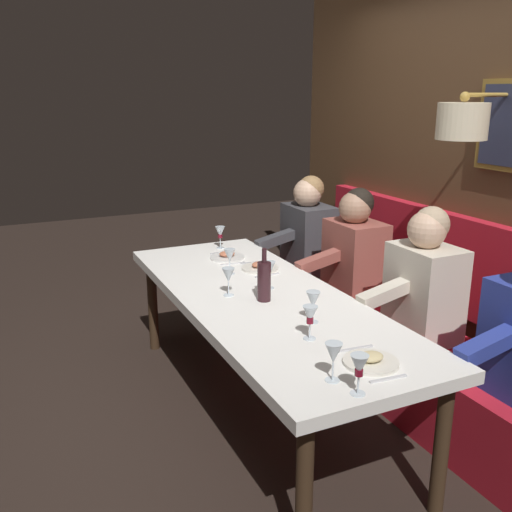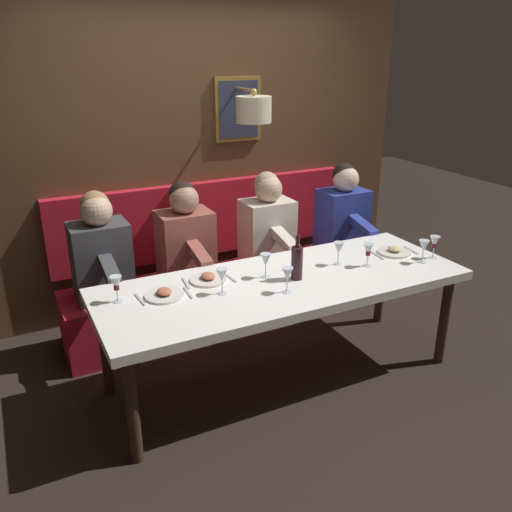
% 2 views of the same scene
% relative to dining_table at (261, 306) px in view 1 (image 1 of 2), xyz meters
% --- Properties ---
extents(ground_plane, '(12.00, 12.00, 0.00)m').
position_rel_dining_table_xyz_m(ground_plane, '(0.00, 0.00, -0.68)').
color(ground_plane, black).
extents(dining_table, '(0.90, 2.44, 0.74)m').
position_rel_dining_table_xyz_m(dining_table, '(0.00, 0.00, 0.00)').
color(dining_table, white).
rests_on(dining_table, ground_plane).
extents(banquette_bench, '(0.52, 2.64, 0.45)m').
position_rel_dining_table_xyz_m(banquette_bench, '(0.89, 0.00, -0.45)').
color(banquette_bench, red).
rests_on(banquette_bench, ground_plane).
extents(back_wall_panel, '(0.59, 3.84, 2.90)m').
position_rel_dining_table_xyz_m(back_wall_panel, '(1.46, -0.01, 0.69)').
color(back_wall_panel, brown).
rests_on(back_wall_panel, ground_plane).
extents(diner_near, '(0.60, 0.40, 0.79)m').
position_rel_dining_table_xyz_m(diner_near, '(0.88, -0.34, 0.14)').
color(diner_near, beige).
rests_on(diner_near, banquette_bench).
extents(diner_middle, '(0.60, 0.40, 0.79)m').
position_rel_dining_table_xyz_m(diner_middle, '(0.88, 0.36, 0.14)').
color(diner_middle, '#934C42').
rests_on(diner_middle, banquette_bench).
extents(diner_far, '(0.60, 0.40, 0.79)m').
position_rel_dining_table_xyz_m(diner_far, '(0.88, 0.99, 0.14)').
color(diner_far, '#3D3D42').
rests_on(diner_far, banquette_bench).
extents(place_setting_0, '(0.24, 0.32, 0.05)m').
position_rel_dining_table_xyz_m(place_setting_0, '(0.06, -0.96, 0.08)').
color(place_setting_0, silver).
rests_on(place_setting_0, dining_table).
extents(place_setting_1, '(0.24, 0.32, 0.05)m').
position_rel_dining_table_xyz_m(place_setting_1, '(0.21, 0.45, 0.08)').
color(place_setting_1, silver).
rests_on(place_setting_1, dining_table).
extents(place_setting_2, '(0.24, 0.32, 0.05)m').
position_rel_dining_table_xyz_m(place_setting_2, '(0.11, 0.77, 0.08)').
color(place_setting_2, silver).
rests_on(place_setting_2, dining_table).
extents(wine_glass_0, '(0.07, 0.07, 0.16)m').
position_rel_dining_table_xyz_m(wine_glass_0, '(0.06, -0.47, 0.18)').
color(wine_glass_0, silver).
rests_on(wine_glass_0, dining_table).
extents(wine_glass_1, '(0.07, 0.07, 0.16)m').
position_rel_dining_table_xyz_m(wine_glass_1, '(-0.17, -1.02, 0.18)').
color(wine_glass_1, silver).
rests_on(wine_glass_1, dining_table).
extents(wine_glass_2, '(0.07, 0.07, 0.16)m').
position_rel_dining_table_xyz_m(wine_glass_2, '(0.09, 0.09, 0.18)').
color(wine_glass_2, silver).
rests_on(wine_glass_2, dining_table).
extents(wine_glass_3, '(0.07, 0.07, 0.16)m').
position_rel_dining_table_xyz_m(wine_glass_3, '(-0.05, -0.63, 0.18)').
color(wine_glass_3, silver).
rests_on(wine_glass_3, dining_table).
extents(wine_glass_4, '(0.07, 0.07, 0.16)m').
position_rel_dining_table_xyz_m(wine_glass_4, '(-0.14, -1.15, 0.18)').
color(wine_glass_4, silver).
rests_on(wine_glass_4, dining_table).
extents(wine_glass_5, '(0.07, 0.07, 0.16)m').
position_rel_dining_table_xyz_m(wine_glass_5, '(-0.01, 0.44, 0.18)').
color(wine_glass_5, silver).
rests_on(wine_glass_5, dining_table).
extents(wine_glass_6, '(0.07, 0.07, 0.16)m').
position_rel_dining_table_xyz_m(wine_glass_6, '(-0.17, 0.08, 0.18)').
color(wine_glass_6, silver).
rests_on(wine_glass_6, dining_table).
extents(wine_glass_7, '(0.07, 0.07, 0.16)m').
position_rel_dining_table_xyz_m(wine_glass_7, '(0.16, 1.04, 0.18)').
color(wine_glass_7, silver).
rests_on(wine_glass_7, dining_table).
extents(wine_bottle, '(0.08, 0.08, 0.30)m').
position_rel_dining_table_xyz_m(wine_bottle, '(-0.02, -0.08, 0.18)').
color(wine_bottle, '#33191E').
rests_on(wine_bottle, dining_table).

